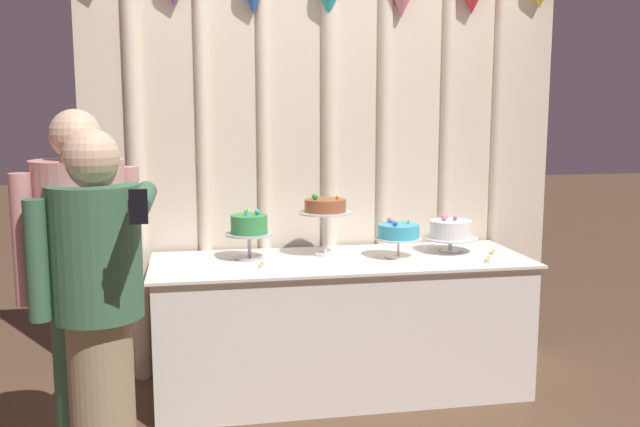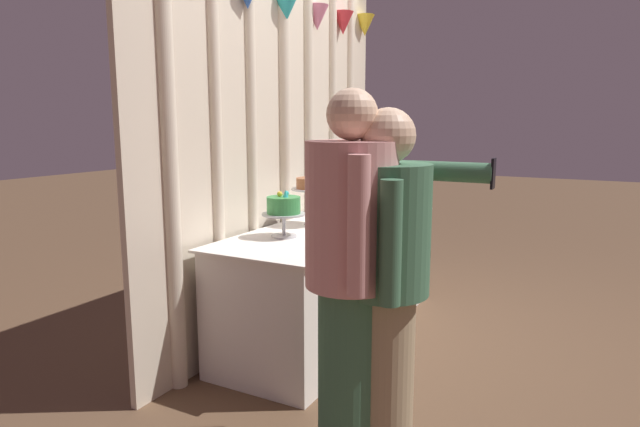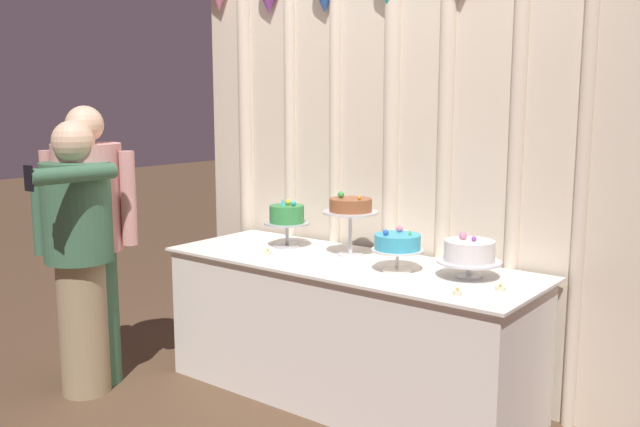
{
  "view_description": "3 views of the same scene",
  "coord_description": "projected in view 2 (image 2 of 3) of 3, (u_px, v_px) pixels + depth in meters",
  "views": [
    {
      "loc": [
        -0.81,
        -3.58,
        1.59
      ],
      "look_at": [
        -0.14,
        0.0,
        1.04
      ],
      "focal_mm": 38.96,
      "sensor_mm": 36.0,
      "label": 1
    },
    {
      "loc": [
        -3.24,
        -1.53,
        1.46
      ],
      "look_at": [
        0.05,
        0.24,
        0.82
      ],
      "focal_mm": 30.47,
      "sensor_mm": 36.0,
      "label": 2
    },
    {
      "loc": [
        2.1,
        -2.84,
        1.61
      ],
      "look_at": [
        -0.12,
        0.02,
        1.02
      ],
      "focal_mm": 38.82,
      "sensor_mm": 36.0,
      "label": 3
    }
  ],
  "objects": [
    {
      "name": "guest_man_pink_jacket",
      "position": [
        351.0,
        269.0,
        2.24
      ],
      "size": [
        0.52,
        0.52,
        1.59
      ],
      "color": "#3D6B4C",
      "rests_on": "ground_plane"
    },
    {
      "name": "cake_display_rightmost",
      "position": [
        363.0,
        195.0,
        4.29
      ],
      "size": [
        0.31,
        0.31,
        0.22
      ],
      "color": "silver",
      "rests_on": "cake_table"
    },
    {
      "name": "cake_display_midright",
      "position": [
        357.0,
        199.0,
        3.94
      ],
      "size": [
        0.26,
        0.26,
        0.22
      ],
      "color": "silver",
      "rests_on": "cake_table"
    },
    {
      "name": "cake_display_midleft",
      "position": [
        314.0,
        186.0,
        3.65
      ],
      "size": [
        0.31,
        0.31,
        0.36
      ],
      "color": "silver",
      "rests_on": "cake_table"
    },
    {
      "name": "tealight_far_left",
      "position": [
        320.0,
        237.0,
        3.24
      ],
      "size": [
        0.04,
        0.04,
        0.03
      ],
      "color": "beige",
      "rests_on": "cake_table"
    },
    {
      "name": "draped_curtain",
      "position": [
        279.0,
        134.0,
        3.76
      ],
      "size": [
        2.85,
        0.17,
        2.61
      ],
      "color": "beige",
      "rests_on": "ground_plane"
    },
    {
      "name": "guest_girl_blue_dress",
      "position": [
        386.0,
        277.0,
        2.25
      ],
      "size": [
        0.49,
        0.63,
        1.51
      ],
      "color": "#9E8966",
      "rests_on": "ground_plane"
    },
    {
      "name": "tealight_near_left",
      "position": [
        405.0,
        210.0,
        4.25
      ],
      "size": [
        0.04,
        0.04,
        0.04
      ],
      "color": "beige",
      "rests_on": "cake_table"
    },
    {
      "name": "tealight_near_right",
      "position": [
        387.0,
        206.0,
        4.44
      ],
      "size": [
        0.05,
        0.05,
        0.03
      ],
      "color": "beige",
      "rests_on": "cake_table"
    },
    {
      "name": "ground_plane",
      "position": [
        347.0,
        334.0,
        3.77
      ],
      "size": [
        24.0,
        24.0,
        0.0
      ],
      "primitive_type": "plane",
      "color": "brown"
    },
    {
      "name": "cake_display_leftmost",
      "position": [
        284.0,
        208.0,
        3.27
      ],
      "size": [
        0.27,
        0.27,
        0.29
      ],
      "color": "#B2B2B7",
      "rests_on": "cake_table"
    },
    {
      "name": "cake_table",
      "position": [
        334.0,
        279.0,
        3.76
      ],
      "size": [
        2.09,
        0.74,
        0.77
      ],
      "color": "white",
      "rests_on": "ground_plane"
    }
  ]
}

